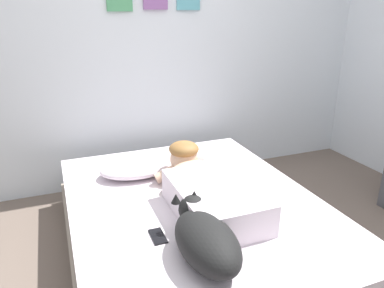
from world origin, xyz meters
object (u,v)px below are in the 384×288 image
person_lying (205,187)px  cell_phone (158,236)px  dog (205,237)px  coffee_cup (201,159)px  bed (194,226)px  pillow (138,167)px

person_lying → cell_phone: person_lying is taller
dog → coffee_cup: size_ratio=4.60×
bed → person_lying: size_ratio=2.12×
person_lying → cell_phone: (-0.36, -0.23, -0.10)m
bed → pillow: pillow is taller
dog → bed: bearing=73.5°
pillow → person_lying: 0.61m
bed → coffee_cup: coffee_cup is taller
person_lying → dog: (-0.20, -0.46, -0.00)m
coffee_cup → dog: bearing=-111.7°
pillow → dog: (0.08, -1.00, 0.05)m
bed → cell_phone: size_ratio=13.93×
pillow → dog: dog is taller
bed → coffee_cup: size_ratio=15.61×
pillow → dog: size_ratio=0.90×
bed → pillow: size_ratio=3.75×
person_lying → dog: bearing=-113.5°
person_lying → cell_phone: 0.44m
pillow → coffee_cup: (0.48, 0.01, -0.02)m
cell_phone → dog: bearing=-54.5°
person_lying → dog: size_ratio=1.60×
person_lying → cell_phone: size_ratio=6.57×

